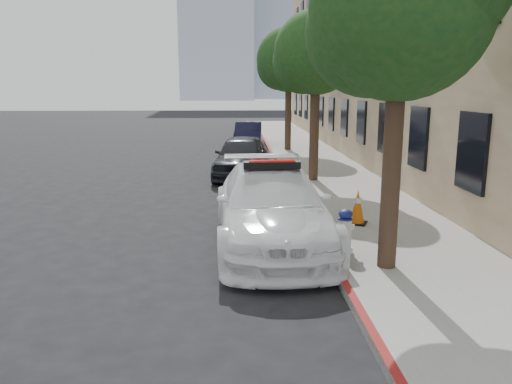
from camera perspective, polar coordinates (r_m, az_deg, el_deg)
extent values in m
plane|color=black|center=(10.29, -4.49, -5.57)|extent=(120.00, 120.00, 0.00)
cube|color=gray|center=(20.29, 6.77, 3.26)|extent=(3.20, 50.00, 0.15)
cube|color=maroon|center=(20.10, 2.42, 3.25)|extent=(0.12, 50.00, 0.15)
cube|color=tan|center=(26.39, 17.81, 15.48)|extent=(8.00, 36.00, 10.00)
cube|color=#9EA8B7|center=(146.29, 1.11, 19.27)|extent=(14.00, 14.00, 44.00)
cylinder|color=black|center=(8.30, 15.24, 2.60)|extent=(0.30, 0.30, 3.30)
sphere|color=#123916|center=(8.28, 16.21, 19.57)|extent=(2.80, 2.80, 2.80)
sphere|color=#123916|center=(8.43, 13.05, 17.53)|extent=(2.10, 2.10, 2.10)
cylinder|color=black|center=(16.06, 6.67, 7.02)|extent=(0.30, 0.30, 3.19)
sphere|color=#123916|center=(16.04, 6.88, 15.58)|extent=(2.60, 2.60, 2.60)
sphere|color=#123916|center=(15.85, 8.59, 17.03)|extent=(2.08, 2.08, 2.08)
sphere|color=#123916|center=(16.27, 5.43, 14.49)|extent=(1.95, 1.95, 1.95)
cylinder|color=black|center=(23.97, 3.69, 8.90)|extent=(0.30, 0.30, 3.41)
sphere|color=#123916|center=(23.97, 3.77, 14.89)|extent=(3.00, 3.00, 3.00)
sphere|color=#123916|center=(23.75, 4.86, 15.87)|extent=(2.40, 2.40, 2.40)
sphere|color=#123916|center=(24.22, 2.84, 14.16)|extent=(2.25, 2.25, 2.25)
imported|color=white|center=(9.86, 1.79, -1.67)|extent=(2.30, 5.37, 1.54)
cube|color=black|center=(9.70, 1.82, 3.11)|extent=(1.11, 0.31, 0.14)
cube|color=#A50A07|center=(9.69, 1.82, 3.46)|extent=(0.91, 0.24, 0.06)
imported|color=black|center=(17.41, -1.63, 4.10)|extent=(2.21, 4.45, 1.46)
imported|color=black|center=(26.48, -0.88, 6.59)|extent=(1.61, 4.02, 1.30)
cylinder|color=silver|center=(9.22, 10.05, -6.52)|extent=(0.31, 0.31, 0.10)
cylinder|color=silver|center=(9.12, 10.13, -4.64)|extent=(0.23, 0.23, 0.53)
ellipsoid|color=navy|center=(9.03, 10.21, -2.49)|extent=(0.25, 0.25, 0.18)
cylinder|color=silver|center=(9.09, 10.15, -3.92)|extent=(0.34, 0.15, 0.10)
cylinder|color=silver|center=(9.09, 10.15, -3.92)|extent=(0.12, 0.19, 0.10)
cube|color=black|center=(11.17, 11.46, -3.48)|extent=(0.53, 0.53, 0.03)
cone|color=#DC600B|center=(11.08, 11.54, -1.57)|extent=(0.31, 0.31, 0.73)
cylinder|color=white|center=(11.05, 11.57, -0.96)|extent=(0.17, 0.17, 0.11)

